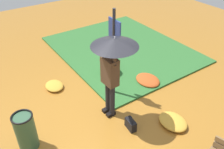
% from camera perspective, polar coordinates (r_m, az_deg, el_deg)
% --- Properties ---
extents(ground_plane, '(18.00, 18.00, 0.00)m').
position_cam_1_polar(ground_plane, '(5.63, -1.93, -11.20)').
color(ground_plane, '#9E6623').
extents(grass_verge, '(4.80, 4.00, 0.05)m').
position_cam_1_polar(grass_verge, '(8.46, 2.33, 6.08)').
color(grass_verge, '#2D662D').
rests_on(grass_verge, ground_plane).
extents(person_with_umbrella, '(0.96, 0.96, 2.04)m').
position_cam_1_polar(person_with_umbrella, '(4.88, 0.10, 3.99)').
color(person_with_umbrella, black).
rests_on(person_with_umbrella, ground_plane).
extents(info_sign_post, '(0.44, 0.07, 2.30)m').
position_cam_1_polar(info_sign_post, '(5.64, 0.54, 7.16)').
color(info_sign_post, black).
rests_on(info_sign_post, ground_plane).
extents(handbag, '(0.31, 0.17, 0.37)m').
position_cam_1_polar(handbag, '(5.42, 4.44, -11.65)').
color(handbag, black).
rests_on(handbag, ground_plane).
extents(trash_bin, '(0.42, 0.42, 0.83)m').
position_cam_1_polar(trash_bin, '(5.15, -19.74, -12.53)').
color(trash_bin, '#2D5138').
rests_on(trash_bin, ground_plane).
extents(shrub_cluster, '(0.57, 0.51, 0.46)m').
position_cam_1_polar(shrub_cluster, '(7.01, -0.45, 1.49)').
color(shrub_cluster, '#285628').
rests_on(shrub_cluster, ground_plane).
extents(leaf_pile_near_person, '(0.74, 0.59, 0.16)m').
position_cam_1_polar(leaf_pile_near_person, '(6.83, 8.45, -1.29)').
color(leaf_pile_near_person, '#B74C1E').
rests_on(leaf_pile_near_person, ground_plane).
extents(leaf_pile_by_bench, '(0.69, 0.55, 0.15)m').
position_cam_1_polar(leaf_pile_by_bench, '(5.70, 14.24, -10.72)').
color(leaf_pile_by_bench, gold).
rests_on(leaf_pile_by_bench, ground_plane).
extents(leaf_pile_far_path, '(0.58, 0.46, 0.13)m').
position_cam_1_polar(leaf_pile_far_path, '(6.76, -13.50, -2.60)').
color(leaf_pile_far_path, gold).
rests_on(leaf_pile_far_path, ground_plane).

